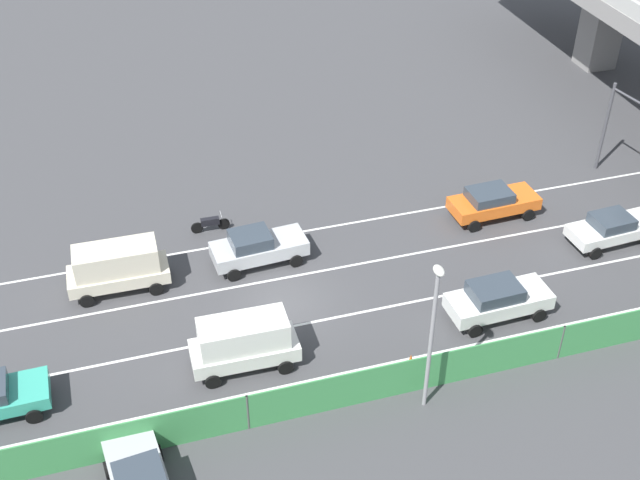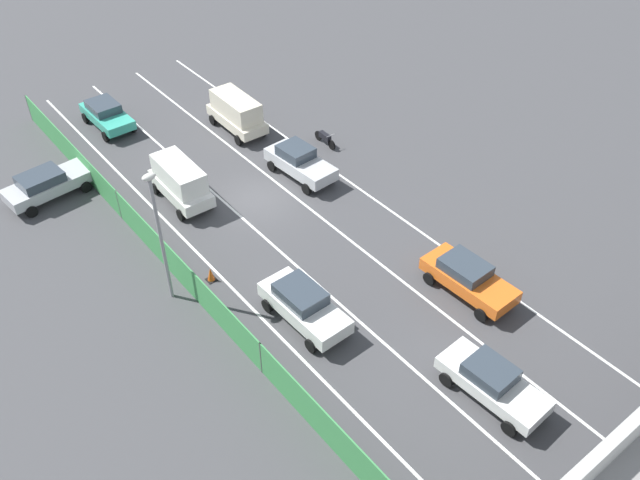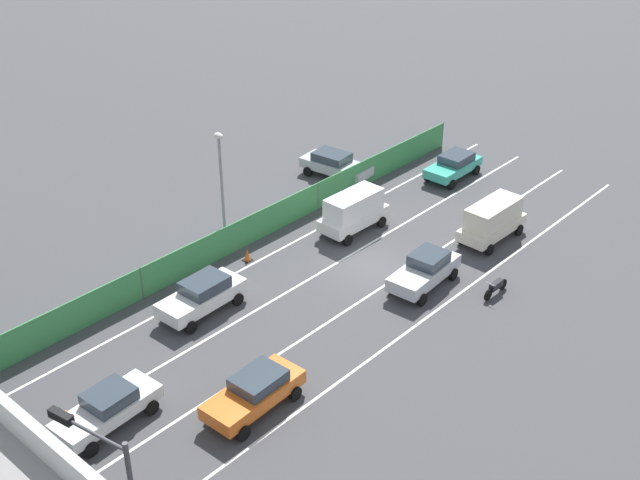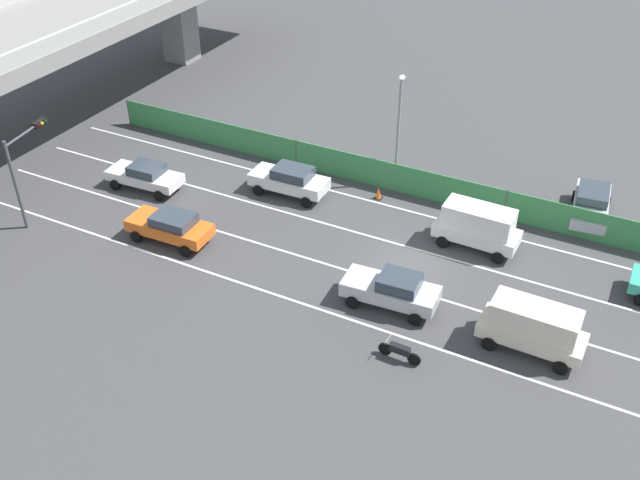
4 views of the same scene
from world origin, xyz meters
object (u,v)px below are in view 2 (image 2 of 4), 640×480
car_van_cream (236,112)px  traffic_cone (211,275)px  car_sedan_white (303,304)px  parked_wagon_silver (47,184)px  car_van_white (180,181)px  street_lamp (158,226)px  motorcycle (325,138)px  car_taxi_orange (468,277)px  car_sedan_silver (300,161)px  car_taxi_teal (106,114)px  car_hatchback_white (492,381)px

car_van_cream → traffic_cone: 13.79m
car_sedan_white → parked_wagon_silver: (5.37, -15.90, -0.04)m
car_van_white → parked_wagon_silver: (5.57, -4.75, -0.39)m
car_van_white → street_lamp: bearing=56.7°
motorcycle → street_lamp: street_lamp is taller
street_lamp → car_sedan_white: bearing=127.9°
car_taxi_orange → car_sedan_silver: bearing=-88.4°
parked_wagon_silver → car_van_cream: bearing=178.4°
car_van_cream → traffic_cone: car_van_cream is taller
car_sedan_silver → motorcycle: 3.64m
car_sedan_white → car_van_white: (-0.20, -11.15, 0.35)m
parked_wagon_silver → motorcycle: bearing=161.5°
car_sedan_silver → car_taxi_teal: car_sedan_silver is taller
car_sedan_white → street_lamp: (3.87, -4.96, 3.19)m
car_van_white → car_taxi_teal: bearing=-91.2°
street_lamp → traffic_cone: size_ratio=9.32×
traffic_cone → car_taxi_orange: bearing=138.1°
car_sedan_white → car_taxi_orange: 7.70m
car_taxi_teal → car_taxi_orange: bearing=105.2°
car_sedan_white → car_sedan_silver: bearing=-126.0°
car_sedan_white → traffic_cone: bearing=-68.3°
car_sedan_silver → car_van_white: 6.77m
car_sedan_white → car_taxi_orange: car_sedan_white is taller
car_sedan_silver → street_lamp: street_lamp is taller
car_van_white → car_hatchback_white: bearing=99.3°
car_taxi_teal → car_van_cream: size_ratio=0.95×
traffic_cone → car_sedan_white: bearing=111.7°
car_taxi_orange → car_taxi_teal: bearing=-74.8°
car_hatchback_white → car_taxi_orange: (-3.70, -4.60, 0.04)m
car_van_cream → car_sedan_silver: bearing=90.3°
car_hatchback_white → parked_wagon_silver: (8.67, -23.73, 0.05)m
car_sedan_white → car_van_cream: (-6.61, -15.57, 0.33)m
car_sedan_silver → traffic_cone: (8.53, 4.38, -0.60)m
car_taxi_orange → car_sedan_white: bearing=-24.8°
parked_wagon_silver → car_sedan_white: bearing=108.7°
car_taxi_orange → motorcycle: (-2.84, -14.05, -0.45)m
car_sedan_silver → car_van_white: bearing=-17.4°
car_sedan_white → car_taxi_orange: (-6.99, 3.23, -0.05)m
car_hatchback_white → parked_wagon_silver: size_ratio=0.94×
street_lamp → traffic_cone: street_lamp is taller
car_sedan_silver → car_taxi_orange: size_ratio=1.00×
car_sedan_white → car_taxi_orange: size_ratio=1.00×
car_van_cream → car_hatchback_white: bearing=81.9°
motorcycle → parked_wagon_silver: (15.20, -5.08, 0.45)m
car_sedan_white → street_lamp: 7.06m
car_sedan_silver → car_taxi_teal: bearing=-62.3°
car_sedan_silver → car_van_cream: 6.45m
car_hatchback_white → car_van_cream: (-3.31, -23.40, 0.42)m
car_van_cream → traffic_cone: size_ratio=6.21×
car_taxi_orange → motorcycle: bearing=-101.4°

